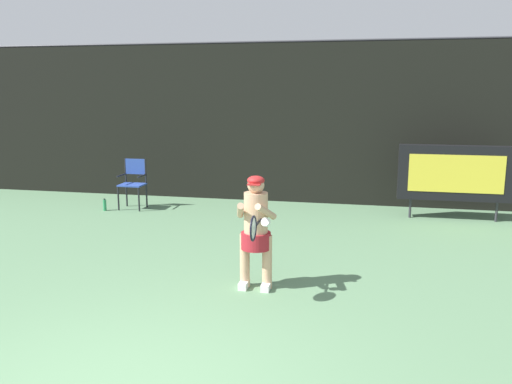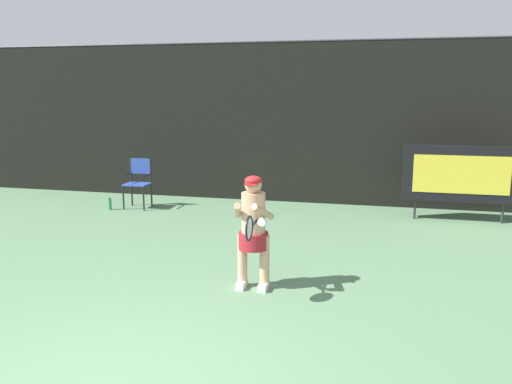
# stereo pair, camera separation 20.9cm
# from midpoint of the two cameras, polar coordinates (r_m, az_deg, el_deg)

# --- Properties ---
(backdrop_screen) EXTENTS (18.00, 0.12, 3.66)m
(backdrop_screen) POSITION_cam_midpoint_polar(r_m,az_deg,el_deg) (12.21, 3.55, 7.38)
(backdrop_screen) COLOR black
(backdrop_screen) RESTS_ON ground
(scoreboard) EXTENTS (2.20, 0.21, 1.50)m
(scoreboard) POSITION_cam_midpoint_polar(r_m,az_deg,el_deg) (11.16, 21.72, 1.81)
(scoreboard) COLOR black
(scoreboard) RESTS_ON ground
(umpire_chair) EXTENTS (0.52, 0.44, 1.08)m
(umpire_chair) POSITION_cam_midpoint_polar(r_m,az_deg,el_deg) (11.90, -12.10, 1.28)
(umpire_chair) COLOR black
(umpire_chair) RESTS_ON ground
(water_bottle) EXTENTS (0.07, 0.07, 0.27)m
(water_bottle) POSITION_cam_midpoint_polar(r_m,az_deg,el_deg) (11.90, -15.01, -1.28)
(water_bottle) COLOR #2D8953
(water_bottle) RESTS_ON ground
(tennis_player) EXTENTS (0.54, 0.62, 1.50)m
(tennis_player) POSITION_cam_midpoint_polar(r_m,az_deg,el_deg) (6.86, 0.57, -3.84)
(tennis_player) COLOR white
(tennis_player) RESTS_ON ground
(tennis_racket) EXTENTS (0.03, 0.60, 0.31)m
(tennis_racket) POSITION_cam_midpoint_polar(r_m,az_deg,el_deg) (6.30, 0.27, -3.90)
(tennis_racket) COLOR black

